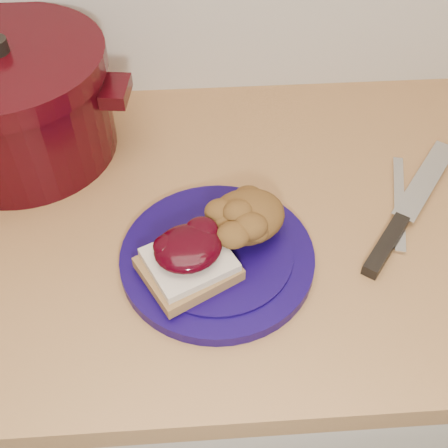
{
  "coord_description": "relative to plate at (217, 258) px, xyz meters",
  "views": [
    {
      "loc": [
        -0.01,
        0.97,
        1.47
      ],
      "look_at": [
        0.02,
        1.43,
        0.95
      ],
      "focal_mm": 45.0,
      "sensor_mm": 36.0,
      "label": 1
    }
  ],
  "objects": [
    {
      "name": "dutch_oven",
      "position": [
        -0.28,
        0.25,
        0.08
      ],
      "size": [
        0.35,
        0.32,
        0.18
      ],
      "rotation": [
        0.0,
        0.0,
        -0.13
      ],
      "color": "black",
      "rests_on": "wood_countertop"
    },
    {
      "name": "base_cabinet",
      "position": [
        -0.01,
        0.09,
        -0.48
      ],
      "size": [
        4.0,
        0.6,
        0.86
      ],
      "primitive_type": "cube",
      "color": "beige",
      "rests_on": "floor"
    },
    {
      "name": "chef_knife",
      "position": [
        0.25,
        0.04,
        0.0
      ],
      "size": [
        0.2,
        0.25,
        0.02
      ],
      "rotation": [
        0.0,
        0.0,
        0.92
      ],
      "color": "black",
      "rests_on": "wood_countertop"
    },
    {
      "name": "sandwich",
      "position": [
        -0.04,
        -0.03,
        0.04
      ],
      "size": [
        0.14,
        0.13,
        0.05
      ],
      "rotation": [
        0.0,
        0.0,
        0.4
      ],
      "color": "olive",
      "rests_on": "plate"
    },
    {
      "name": "butter_knife",
      "position": [
        0.26,
        0.09,
        -0.0
      ],
      "size": [
        0.06,
        0.18,
        0.0
      ],
      "primitive_type": "cube",
      "rotation": [
        0.0,
        0.0,
        1.32
      ],
      "color": "silver",
      "rests_on": "wood_countertop"
    },
    {
      "name": "plate",
      "position": [
        0.0,
        0.0,
        0.0
      ],
      "size": [
        0.33,
        0.33,
        0.02
      ],
      "primitive_type": "cylinder",
      "rotation": [
        0.0,
        0.0,
        0.4
      ],
      "color": "#0F0442",
      "rests_on": "wood_countertop"
    },
    {
      "name": "stuffing_mound",
      "position": [
        0.04,
        0.04,
        0.04
      ],
      "size": [
        0.13,
        0.12,
        0.05
      ],
      "primitive_type": "ellipsoid",
      "rotation": [
        0.0,
        0.0,
        0.4
      ],
      "color": "brown",
      "rests_on": "plate"
    }
  ]
}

